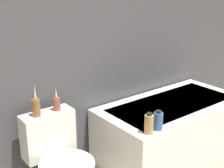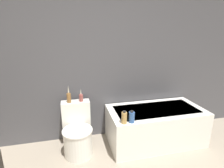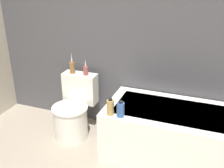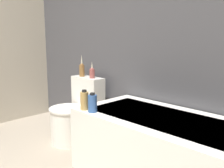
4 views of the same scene
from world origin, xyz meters
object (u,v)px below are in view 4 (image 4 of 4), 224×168
at_px(toilet, 74,115).
at_px(vase_gold, 82,69).
at_px(shampoo_bottle_short, 92,103).
at_px(shampoo_bottle_tall, 84,100).
at_px(vase_silver, 92,72).
at_px(bathtub, 163,150).

distance_m(toilet, vase_gold, 0.55).
bearing_deg(shampoo_bottle_short, shampoo_bottle_tall, -178.52).
distance_m(vase_gold, vase_silver, 0.18).
bearing_deg(shampoo_bottle_short, toilet, 155.26).
relative_size(bathtub, shampoo_bottle_tall, 8.41).
bearing_deg(bathtub, vase_gold, 170.86).
relative_size(toilet, shampoo_bottle_short, 4.31).
distance_m(vase_gold, shampoo_bottle_short, 0.96).
distance_m(vase_silver, shampoo_bottle_tall, 0.75).
height_order(bathtub, vase_silver, vase_silver).
height_order(shampoo_bottle_tall, shampoo_bottle_short, shampoo_bottle_tall).
bearing_deg(shampoo_bottle_tall, vase_gold, 143.11).
height_order(vase_gold, shampoo_bottle_short, vase_gold).
bearing_deg(vase_silver, shampoo_bottle_short, -40.21).
bearing_deg(vase_gold, shampoo_bottle_tall, -36.89).
bearing_deg(toilet, vase_silver, 65.84).
distance_m(bathtub, vase_gold, 1.42).
distance_m(bathtub, shampoo_bottle_short, 0.69).
height_order(vase_gold, shampoo_bottle_tall, vase_gold).
xyz_separation_m(bathtub, vase_silver, (-1.13, 0.22, 0.50)).
bearing_deg(toilet, bathtub, -0.97).
bearing_deg(toilet, shampoo_bottle_tall, -28.60).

